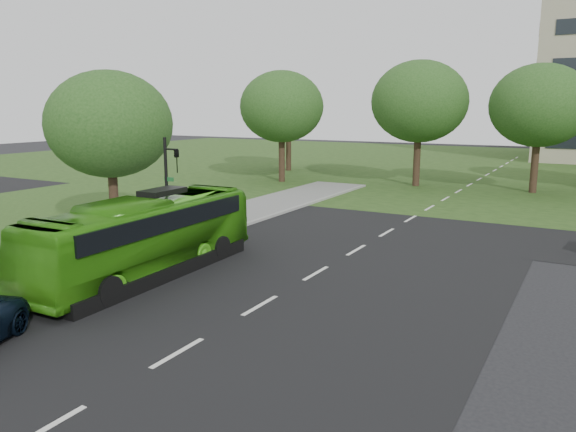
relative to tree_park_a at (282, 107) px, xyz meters
The scene contains 9 objects.
ground 28.93m from the tree_park_a, 59.67° to the right, with size 160.00×160.00×0.00m, color black.
street_surfaces 15.29m from the tree_park_a, ahead, with size 120.00×120.00×0.15m.
tree_park_a is the anchor object (origin of this frame).
tree_park_b 11.03m from the tree_park_a, 15.53° to the left, with size 7.45×7.45×9.77m.
tree_park_c 19.50m from the tree_park_a, 10.66° to the left, with size 6.98×6.98×9.27m.
tree_park_f 8.41m from the tree_park_a, 115.18° to the left, with size 6.81×6.81×9.09m.
tree_side_near 21.47m from the tree_park_a, 82.76° to the right, with size 5.98×5.98×7.94m.
bus 27.45m from the tree_park_a, 71.07° to the right, with size 2.45×10.49×2.92m, color #399414.
traffic_light 23.75m from the tree_park_a, 72.11° to the right, with size 0.81×0.25×4.95m.
Camera 1 is at (9.02, -16.37, 6.23)m, focal length 35.00 mm.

